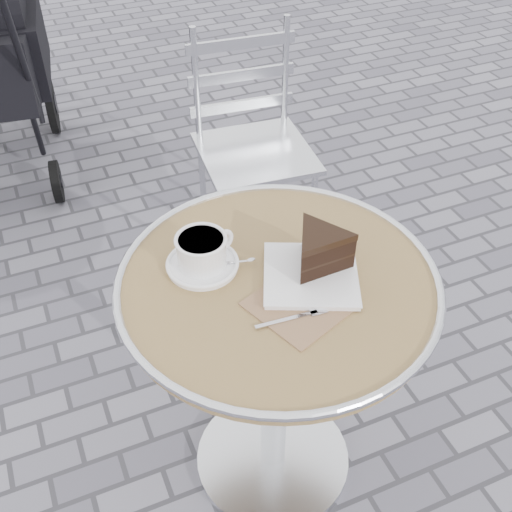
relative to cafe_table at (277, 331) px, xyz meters
name	(u,v)px	position (x,y,z in m)	size (l,w,h in m)	color
ground	(273,461)	(0.00, 0.00, -0.57)	(80.00, 80.00, 0.00)	slate
cafe_table	(277,331)	(0.00, 0.00, 0.00)	(0.72, 0.72, 0.74)	silver
cappuccino_set	(203,254)	(-0.13, 0.11, 0.20)	(0.18, 0.16, 0.08)	white
cake_plate_set	(317,256)	(0.09, -0.01, 0.21)	(0.32, 0.31, 0.11)	#8C654C
bistro_chair	(248,119)	(0.34, 0.99, -0.03)	(0.43, 0.43, 0.87)	silver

